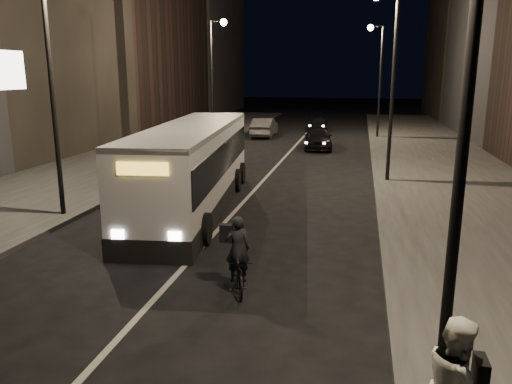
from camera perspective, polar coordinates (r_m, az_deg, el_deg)
The scene contains 13 objects.
ground at distance 12.64m, azimuth -9.13°, elevation -9.42°, with size 180.00×180.00×0.00m, color black.
sidewalk_right at distance 25.66m, azimuth 21.00°, elevation 1.79°, with size 7.00×70.00×0.16m, color #32322F.
sidewalk_left at distance 28.35m, azimuth -15.27°, elevation 3.26°, with size 7.00×70.00×0.16m, color #32322F.
streetlight_right_near at distance 6.95m, azimuth 21.38°, elevation 16.55°, with size 1.20×0.44×8.12m.
streetlight_right_mid at distance 22.88m, azimuth 14.85°, elevation 14.25°, with size 1.20×0.44×8.12m.
streetlight_right_far at distance 38.87m, azimuth 13.70°, elevation 13.82°, with size 1.20×0.44×8.12m.
streetlight_left_near at distance 17.69m, azimuth -21.85°, elevation 14.11°, with size 1.20×0.44×8.12m.
streetlight_left_far at distance 34.23m, azimuth -4.71°, elevation 14.25°, with size 1.20×0.44×8.12m.
city_bus at distance 18.30m, azimuth -7.19°, elevation 3.25°, with size 3.61×11.51×3.06m.
cyclist_on_bicycle at distance 11.45m, azimuth -1.94°, elevation -8.44°, with size 1.01×1.68×1.83m.
car_near at distance 33.13m, azimuth 7.10°, elevation 6.20°, with size 1.75×4.35×1.48m, color black.
car_mid at distance 39.14m, azimuth 0.96°, elevation 7.40°, with size 1.55×4.44×1.46m, color #3D3D3F.
car_far at distance 43.38m, azimuth 7.15°, elevation 7.67°, with size 1.59×3.91×1.13m, color black.
Camera 1 is at (4.28, -10.85, 4.88)m, focal length 35.00 mm.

